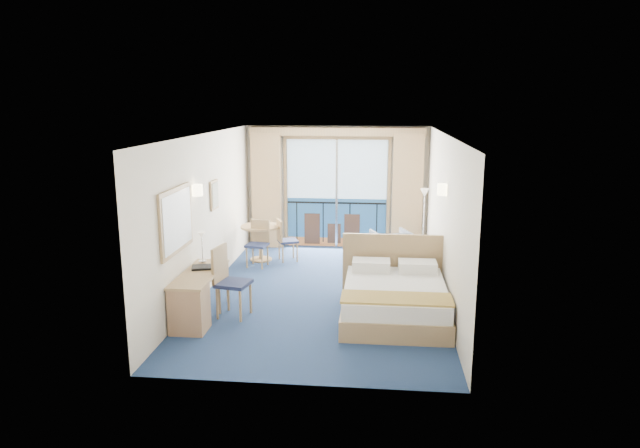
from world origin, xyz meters
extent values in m
plane|color=navy|center=(0.00, 0.00, 0.00)|extent=(6.50, 6.50, 0.00)
cube|color=silver|center=(0.00, 3.26, 1.35)|extent=(4.00, 0.02, 2.70)
cube|color=silver|center=(0.00, -3.26, 1.35)|extent=(4.00, 0.02, 2.70)
cube|color=silver|center=(-2.01, 0.00, 1.35)|extent=(0.02, 6.50, 2.70)
cube|color=silver|center=(2.01, 0.00, 1.35)|extent=(0.02, 6.50, 2.70)
cube|color=white|center=(0.00, 0.00, 2.71)|extent=(4.00, 6.50, 0.02)
cube|color=navy|center=(0.00, 3.22, 0.56)|extent=(2.20, 0.02, 1.08)
cube|color=silver|center=(0.00, 3.22, 1.76)|extent=(2.20, 0.02, 1.32)
cube|color=#95582E|center=(0.00, 3.22, 0.10)|extent=(2.20, 0.02, 0.20)
cube|color=black|center=(0.00, 3.22, 1.00)|extent=(2.20, 0.02, 0.04)
cube|color=tan|center=(0.00, 3.21, 2.46)|extent=(2.36, 0.03, 0.12)
cube|color=tan|center=(-1.15, 3.21, 1.20)|extent=(0.06, 0.03, 2.40)
cube|color=tan|center=(1.15, 3.21, 1.20)|extent=(0.06, 0.03, 2.40)
cube|color=silver|center=(0.00, 3.21, 1.20)|extent=(0.05, 0.02, 2.40)
cube|color=#3B251B|center=(0.35, 3.21, 0.40)|extent=(0.35, 0.02, 0.70)
cube|color=#3B251B|center=(-0.55, 3.21, 0.40)|extent=(0.35, 0.02, 0.70)
cube|color=#3B251B|center=(-0.05, 3.21, 0.30)|extent=(0.30, 0.02, 0.45)
cube|color=black|center=(-0.90, 3.22, 0.55)|extent=(0.02, 0.01, 0.90)
cube|color=black|center=(-0.30, 3.22, 0.55)|extent=(0.03, 0.01, 0.90)
cube|color=black|center=(0.30, 3.22, 0.55)|extent=(0.03, 0.01, 0.90)
cube|color=black|center=(0.90, 3.22, 0.55)|extent=(0.02, 0.01, 0.90)
cube|color=tan|center=(-1.55, 3.07, 1.28)|extent=(0.65, 0.22, 2.55)
cube|color=tan|center=(1.55, 3.07, 1.28)|extent=(0.65, 0.22, 2.55)
cube|color=tan|center=(0.00, 3.10, 2.58)|extent=(3.80, 0.25, 0.18)
cube|color=tan|center=(-1.98, -1.50, 1.55)|extent=(0.04, 1.25, 0.95)
cube|color=silver|center=(-1.95, -1.50, 1.55)|extent=(0.01, 1.12, 0.82)
cube|color=tan|center=(-1.98, 0.45, 1.60)|extent=(0.03, 0.42, 0.52)
cube|color=gray|center=(-1.96, 0.45, 1.60)|extent=(0.01, 0.34, 0.44)
cylinder|color=#FFEDB2|center=(-1.94, -0.60, 1.85)|extent=(0.18, 0.18, 0.18)
cylinder|color=#FFEDB2|center=(1.94, -0.15, 1.85)|extent=(0.18, 0.18, 0.18)
cube|color=tan|center=(1.20, -1.06, 0.15)|extent=(1.56, 1.95, 0.29)
cube|color=silver|center=(1.20, -1.06, 0.41)|extent=(1.50, 1.89, 0.24)
cube|color=tan|center=(1.20, -1.69, 0.55)|extent=(1.54, 0.54, 0.03)
cube|color=silver|center=(0.83, -0.36, 0.62)|extent=(0.60, 0.39, 0.18)
cube|color=silver|center=(1.57, -0.36, 0.62)|extent=(0.60, 0.39, 0.18)
cube|color=tan|center=(1.20, -0.04, 0.54)|extent=(1.71, 0.06, 1.07)
cube|color=#9B7552|center=(1.77, 0.30, 0.28)|extent=(0.42, 0.40, 0.55)
cube|color=white|center=(1.81, 0.25, 0.59)|extent=(0.20, 0.17, 0.08)
imported|color=#4B505B|center=(1.21, 2.03, 0.33)|extent=(0.93, 0.94, 0.67)
cylinder|color=silver|center=(1.88, 2.56, 0.01)|extent=(0.20, 0.20, 0.03)
cylinder|color=silver|center=(1.88, 2.56, 0.68)|extent=(0.02, 0.02, 1.37)
cone|color=#F3E7CE|center=(1.88, 2.56, 1.37)|extent=(0.18, 0.18, 0.16)
cube|color=tan|center=(-1.73, -1.31, 0.69)|extent=(0.52, 1.52, 0.04)
cube|color=#9B7552|center=(-1.73, -1.84, 0.34)|extent=(0.49, 0.45, 0.67)
cylinder|color=tan|center=(-1.96, -1.12, 0.34)|extent=(0.05, 0.05, 0.67)
cylinder|color=tan|center=(-1.50, -1.12, 0.34)|extent=(0.05, 0.05, 0.67)
cylinder|color=tan|center=(-1.96, -0.60, 0.34)|extent=(0.05, 0.05, 0.67)
cylinder|color=tan|center=(-1.50, -0.60, 0.34)|extent=(0.05, 0.05, 0.67)
cube|color=#20284B|center=(-1.24, -1.20, 0.52)|extent=(0.55, 0.55, 0.06)
cube|color=tan|center=(-1.46, -1.16, 0.81)|extent=(0.13, 0.47, 0.56)
cylinder|color=tan|center=(-1.09, -1.42, 0.25)|extent=(0.04, 0.04, 0.50)
cylinder|color=tan|center=(-1.02, -1.05, 0.25)|extent=(0.04, 0.04, 0.50)
cylinder|color=tan|center=(-1.46, -1.35, 0.25)|extent=(0.04, 0.04, 0.50)
cylinder|color=tan|center=(-1.39, -0.98, 0.25)|extent=(0.04, 0.04, 0.50)
cube|color=black|center=(-1.74, -1.08, 0.73)|extent=(0.40, 0.34, 0.03)
cylinder|color=silver|center=(-1.84, -0.80, 0.74)|extent=(0.13, 0.13, 0.02)
cylinder|color=silver|center=(-1.84, -0.80, 0.95)|extent=(0.02, 0.02, 0.43)
cone|color=#F3E7CE|center=(-1.84, -0.80, 1.16)|extent=(0.12, 0.12, 0.11)
cylinder|color=tan|center=(-1.47, 1.93, 0.71)|extent=(0.81, 0.81, 0.04)
cylinder|color=tan|center=(-1.47, 1.93, 0.35)|extent=(0.08, 0.08, 0.71)
cylinder|color=tan|center=(-1.47, 1.93, 0.02)|extent=(0.45, 0.45, 0.03)
cube|color=#20284B|center=(-0.90, 1.94, 0.42)|extent=(0.49, 0.49, 0.04)
cube|color=tan|center=(-1.07, 1.87, 0.65)|extent=(0.18, 0.36, 0.44)
cylinder|color=tan|center=(-0.70, 1.87, 0.20)|extent=(0.03, 0.03, 0.40)
cylinder|color=tan|center=(-0.82, 2.14, 0.20)|extent=(0.03, 0.03, 0.40)
cylinder|color=tan|center=(-0.98, 1.74, 0.20)|extent=(0.03, 0.03, 0.40)
cylinder|color=tan|center=(-1.10, 2.02, 0.20)|extent=(0.03, 0.03, 0.40)
cube|color=#20284B|center=(-1.45, 1.46, 0.44)|extent=(0.45, 0.45, 0.05)
cube|color=tan|center=(-1.41, 1.64, 0.68)|extent=(0.39, 0.10, 0.47)
cylinder|color=tan|center=(-1.63, 1.33, 0.21)|extent=(0.03, 0.03, 0.42)
cylinder|color=tan|center=(-1.32, 1.27, 0.21)|extent=(0.03, 0.03, 0.42)
cylinder|color=tan|center=(-1.58, 1.64, 0.21)|extent=(0.03, 0.03, 0.42)
cylinder|color=tan|center=(-1.26, 1.59, 0.21)|extent=(0.03, 0.03, 0.42)
camera|label=1|loc=(0.91, -9.28, 3.25)|focal=32.00mm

